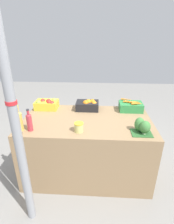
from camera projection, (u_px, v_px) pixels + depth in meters
ground_plane at (87, 169)px, 2.56m from camera, size 10.00×10.00×0.00m
market_table at (87, 146)px, 2.39m from camera, size 1.63×0.94×0.81m
support_pole at (14, 116)px, 1.42m from camera, size 0.09×0.09×2.39m
apple_crate at (47, 104)px, 2.52m from camera, size 0.32×0.23×0.15m
orange_crate at (88, 105)px, 2.49m from camera, size 0.32×0.23×0.15m
carrot_crate at (131, 106)px, 2.46m from camera, size 0.32×0.23×0.15m
broccoli_pile at (143, 126)px, 1.88m from camera, size 0.22×0.19×0.17m
juice_bottle_golden at (19, 120)px, 1.92m from camera, size 0.08×0.08×0.30m
juice_bottle_ruby at (29, 122)px, 1.92m from camera, size 0.06×0.06×0.26m
pickle_jar at (79, 127)px, 1.92m from camera, size 0.10×0.10×0.11m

